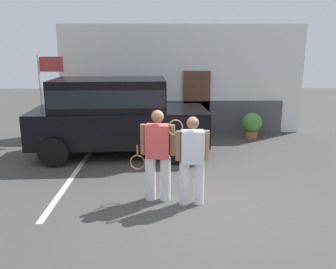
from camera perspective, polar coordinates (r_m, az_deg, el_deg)
ground_plane at (r=6.66m, az=4.71°, el=-11.27°), size 40.00×40.00×0.00m
parking_stripe_0 at (r=8.28m, az=-15.21°, el=-6.62°), size 0.12×4.40×0.01m
house_frontage at (r=12.05m, az=2.23°, el=8.35°), size 8.13×0.40×3.60m
parked_suv at (r=9.51m, az=-8.44°, el=3.47°), size 4.69×2.34×2.05m
tennis_player_man at (r=6.56m, az=-1.72°, el=-3.26°), size 0.89×0.32×1.73m
tennis_player_woman at (r=6.40m, az=3.87°, el=-4.02°), size 0.75×0.27×1.64m
potted_plant_by_porch at (r=11.60m, az=13.40°, el=1.61°), size 0.63×0.63×0.83m
flag_pole at (r=11.54m, az=-19.10°, el=8.14°), size 0.80×0.10×2.63m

